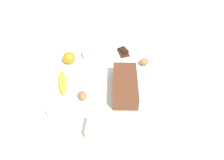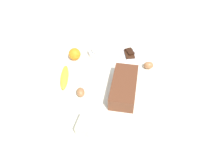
{
  "view_description": "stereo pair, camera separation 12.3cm",
  "coord_description": "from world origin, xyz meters",
  "px_view_note": "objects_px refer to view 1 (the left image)",
  "views": [
    {
      "loc": [
        -0.83,
        0.16,
        0.94
      ],
      "look_at": [
        0.0,
        0.0,
        0.04
      ],
      "focal_mm": 35.53,
      "sensor_mm": 36.0,
      "label": 1
    },
    {
      "loc": [
        -0.84,
        0.04,
        0.94
      ],
      "look_at": [
        0.0,
        0.0,
        0.04
      ],
      "focal_mm": 35.53,
      "sensor_mm": 36.0,
      "label": 2
    }
  ],
  "objects_px": {
    "loaf_pan": "(125,85)",
    "sugar_bowl": "(60,108)",
    "flour_bowl": "(93,52)",
    "egg_beside_bowl": "(144,62)",
    "orange_fruit": "(69,58)",
    "egg_near_butter": "(82,96)",
    "butter_block": "(94,128)",
    "banana": "(63,82)",
    "chocolate_plate": "(123,53)"
  },
  "relations": [
    {
      "from": "loaf_pan",
      "to": "sugar_bowl",
      "type": "bearing_deg",
      "value": 114.65
    },
    {
      "from": "egg_beside_bowl",
      "to": "flour_bowl",
      "type": "bearing_deg",
      "value": 63.33
    },
    {
      "from": "flour_bowl",
      "to": "sugar_bowl",
      "type": "height_order",
      "value": "sugar_bowl"
    },
    {
      "from": "loaf_pan",
      "to": "egg_near_butter",
      "type": "height_order",
      "value": "loaf_pan"
    },
    {
      "from": "sugar_bowl",
      "to": "banana",
      "type": "xyz_separation_m",
      "value": [
        0.19,
        -0.02,
        -0.01
      ]
    },
    {
      "from": "banana",
      "to": "orange_fruit",
      "type": "relative_size",
      "value": 2.52
    },
    {
      "from": "butter_block",
      "to": "egg_near_butter",
      "type": "bearing_deg",
      "value": 8.29
    },
    {
      "from": "loaf_pan",
      "to": "egg_near_butter",
      "type": "relative_size",
      "value": 5.12
    },
    {
      "from": "egg_near_butter",
      "to": "egg_beside_bowl",
      "type": "xyz_separation_m",
      "value": [
        0.19,
        -0.4,
        0.0
      ]
    },
    {
      "from": "butter_block",
      "to": "chocolate_plate",
      "type": "distance_m",
      "value": 0.59
    },
    {
      "from": "banana",
      "to": "chocolate_plate",
      "type": "relative_size",
      "value": 1.46
    },
    {
      "from": "loaf_pan",
      "to": "egg_beside_bowl",
      "type": "distance_m",
      "value": 0.24
    },
    {
      "from": "butter_block",
      "to": "egg_beside_bowl",
      "type": "xyz_separation_m",
      "value": [
        0.41,
        -0.37,
        -0.01
      ]
    },
    {
      "from": "flour_bowl",
      "to": "egg_beside_bowl",
      "type": "distance_m",
      "value": 0.33
    },
    {
      "from": "sugar_bowl",
      "to": "orange_fruit",
      "type": "xyz_separation_m",
      "value": [
        0.37,
        -0.07,
        0.01
      ]
    },
    {
      "from": "loaf_pan",
      "to": "orange_fruit",
      "type": "bearing_deg",
      "value": 56.42
    },
    {
      "from": "orange_fruit",
      "to": "chocolate_plate",
      "type": "relative_size",
      "value": 0.58
    },
    {
      "from": "egg_near_butter",
      "to": "sugar_bowl",
      "type": "bearing_deg",
      "value": 119.82
    },
    {
      "from": "egg_beside_bowl",
      "to": "chocolate_plate",
      "type": "height_order",
      "value": "egg_beside_bowl"
    },
    {
      "from": "orange_fruit",
      "to": "egg_near_butter",
      "type": "bearing_deg",
      "value": -170.52
    },
    {
      "from": "banana",
      "to": "orange_fruit",
      "type": "bearing_deg",
      "value": -14.58
    },
    {
      "from": "butter_block",
      "to": "egg_beside_bowl",
      "type": "distance_m",
      "value": 0.55
    },
    {
      "from": "sugar_bowl",
      "to": "banana",
      "type": "relative_size",
      "value": 0.71
    },
    {
      "from": "flour_bowl",
      "to": "chocolate_plate",
      "type": "height_order",
      "value": "flour_bowl"
    },
    {
      "from": "orange_fruit",
      "to": "flour_bowl",
      "type": "bearing_deg",
      "value": -76.12
    },
    {
      "from": "egg_beside_bowl",
      "to": "banana",
      "type": "bearing_deg",
      "value": 98.35
    },
    {
      "from": "loaf_pan",
      "to": "chocolate_plate",
      "type": "bearing_deg",
      "value": 0.33
    },
    {
      "from": "loaf_pan",
      "to": "banana",
      "type": "height_order",
      "value": "loaf_pan"
    },
    {
      "from": "flour_bowl",
      "to": "butter_block",
      "type": "distance_m",
      "value": 0.56
    },
    {
      "from": "loaf_pan",
      "to": "sugar_bowl",
      "type": "height_order",
      "value": "loaf_pan"
    },
    {
      "from": "egg_near_butter",
      "to": "egg_beside_bowl",
      "type": "distance_m",
      "value": 0.44
    },
    {
      "from": "loaf_pan",
      "to": "sugar_bowl",
      "type": "distance_m",
      "value": 0.36
    },
    {
      "from": "banana",
      "to": "sugar_bowl",
      "type": "bearing_deg",
      "value": 173.29
    },
    {
      "from": "chocolate_plate",
      "to": "flour_bowl",
      "type": "bearing_deg",
      "value": 82.3
    },
    {
      "from": "flour_bowl",
      "to": "banana",
      "type": "xyz_separation_m",
      "value": [
        -0.22,
        0.2,
        -0.01
      ]
    },
    {
      "from": "egg_beside_bowl",
      "to": "chocolate_plate",
      "type": "distance_m",
      "value": 0.16
    },
    {
      "from": "butter_block",
      "to": "egg_beside_bowl",
      "type": "height_order",
      "value": "butter_block"
    },
    {
      "from": "sugar_bowl",
      "to": "egg_beside_bowl",
      "type": "distance_m",
      "value": 0.58
    },
    {
      "from": "banana",
      "to": "butter_block",
      "type": "bearing_deg",
      "value": -158.81
    },
    {
      "from": "loaf_pan",
      "to": "flour_bowl",
      "type": "relative_size",
      "value": 2.11
    },
    {
      "from": "orange_fruit",
      "to": "egg_near_butter",
      "type": "distance_m",
      "value": 0.31
    },
    {
      "from": "loaf_pan",
      "to": "sugar_bowl",
      "type": "xyz_separation_m",
      "value": [
        -0.08,
        0.36,
        -0.01
      ]
    },
    {
      "from": "flour_bowl",
      "to": "egg_beside_bowl",
      "type": "xyz_separation_m",
      "value": [
        -0.15,
        -0.29,
        -0.01
      ]
    },
    {
      "from": "orange_fruit",
      "to": "butter_block",
      "type": "height_order",
      "value": "orange_fruit"
    },
    {
      "from": "loaf_pan",
      "to": "chocolate_plate",
      "type": "relative_size",
      "value": 2.31
    },
    {
      "from": "sugar_bowl",
      "to": "chocolate_plate",
      "type": "distance_m",
      "value": 0.57
    },
    {
      "from": "orange_fruit",
      "to": "butter_block",
      "type": "distance_m",
      "value": 0.52
    },
    {
      "from": "loaf_pan",
      "to": "flour_bowl",
      "type": "bearing_deg",
      "value": 33.39
    },
    {
      "from": "sugar_bowl",
      "to": "banana",
      "type": "distance_m",
      "value": 0.19
    },
    {
      "from": "flour_bowl",
      "to": "egg_beside_bowl",
      "type": "relative_size",
      "value": 2.37
    }
  ]
}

